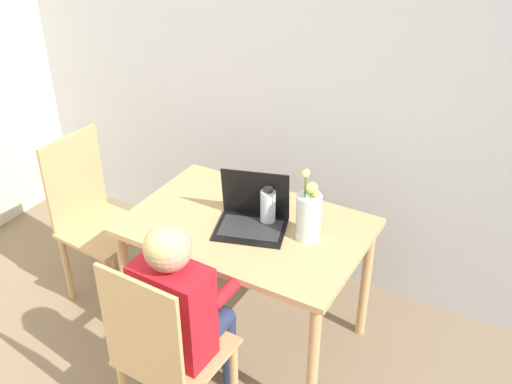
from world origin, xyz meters
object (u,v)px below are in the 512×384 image
flower_vase (309,213)px  water_bottle (268,206)px  chair_occupied (165,355)px  chair_spare (95,219)px  person_seated (181,302)px  laptop (253,214)px

flower_vase → water_bottle: (-0.22, 0.02, -0.04)m
chair_occupied → chair_spare: (-0.94, 0.61, 0.00)m
chair_occupied → flower_vase: flower_vase is taller
person_seated → flower_vase: bearing=-112.6°
chair_spare → water_bottle: chair_spare is taller
chair_spare → laptop: (0.95, 0.09, 0.29)m
chair_spare → flower_vase: flower_vase is taller
laptop → flower_vase: size_ratio=1.08×
person_seated → flower_vase: person_seated is taller
chair_occupied → water_bottle: (0.06, 0.75, 0.32)m
laptop → person_seated: bearing=-108.5°
chair_occupied → flower_vase: bearing=-109.2°
chair_spare → flower_vase: bearing=-80.0°
chair_occupied → flower_vase: size_ratio=2.68×
flower_vase → water_bottle: bearing=175.3°
chair_spare → person_seated: bearing=-113.1°
chair_occupied → water_bottle: chair_occupied is taller
chair_occupied → chair_spare: size_ratio=1.00×
chair_occupied → laptop: 0.76m
person_seated → flower_vase: 0.69m
chair_occupied → water_bottle: bearing=-93.1°
chair_spare → flower_vase: 1.28m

